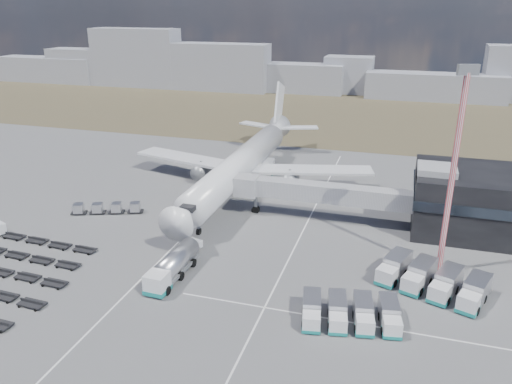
# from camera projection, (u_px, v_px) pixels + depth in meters

# --- Properties ---
(ground) EXTENTS (420.00, 420.00, 0.00)m
(ground) POSITION_uv_depth(u_px,v_px,m) (175.00, 260.00, 73.25)
(ground) COLOR #565659
(ground) RESTS_ON ground
(grass_strip) EXTENTS (420.00, 90.00, 0.01)m
(grass_strip) POSITION_uv_depth(u_px,v_px,m) (314.00, 112.00, 171.65)
(grass_strip) COLOR #4A412C
(grass_strip) RESTS_ON ground
(lane_markings) EXTENTS (47.12, 110.00, 0.01)m
(lane_markings) POSITION_uv_depth(u_px,v_px,m) (244.00, 260.00, 73.28)
(lane_markings) COLOR silver
(lane_markings) RESTS_ON ground
(terminal) EXTENTS (30.40, 16.40, 11.00)m
(terminal) POSITION_uv_depth(u_px,v_px,m) (510.00, 203.00, 79.87)
(terminal) COLOR black
(terminal) RESTS_ON ground
(jet_bridge) EXTENTS (30.30, 3.80, 7.05)m
(jet_bridge) POSITION_uv_depth(u_px,v_px,m) (310.00, 192.00, 85.41)
(jet_bridge) COLOR #939399
(jet_bridge) RESTS_ON ground
(airliner) EXTENTS (51.59, 64.53, 17.62)m
(airliner) POSITION_uv_depth(u_px,v_px,m) (243.00, 162.00, 100.33)
(airliner) COLOR silver
(airliner) RESTS_ON ground
(skyline) EXTENTS (305.93, 24.13, 25.08)m
(skyline) POSITION_uv_depth(u_px,v_px,m) (280.00, 71.00, 207.41)
(skyline) COLOR gray
(skyline) RESTS_ON ground
(fuel_tanker) EXTENTS (3.26, 11.41, 3.66)m
(fuel_tanker) POSITION_uv_depth(u_px,v_px,m) (173.00, 266.00, 67.81)
(fuel_tanker) COLOR silver
(fuel_tanker) RESTS_ON ground
(pushback_tug) EXTENTS (3.58, 2.55, 1.46)m
(pushback_tug) POSITION_uv_depth(u_px,v_px,m) (191.00, 244.00, 76.33)
(pushback_tug) COLOR silver
(pushback_tug) RESTS_ON ground
(catering_truck) EXTENTS (3.31, 6.32, 2.76)m
(catering_truck) POSITION_uv_depth(u_px,v_px,m) (268.00, 168.00, 109.19)
(catering_truck) COLOR silver
(catering_truck) RESTS_ON ground
(service_trucks_near) EXTENTS (12.10, 8.06, 2.49)m
(service_trucks_near) POSITION_uv_depth(u_px,v_px,m) (350.00, 312.00, 58.47)
(service_trucks_near) COLOR silver
(service_trucks_near) RESTS_ON ground
(service_trucks_far) EXTENTS (14.66, 11.25, 2.88)m
(service_trucks_far) POSITION_uv_depth(u_px,v_px,m) (432.00, 279.00, 65.03)
(service_trucks_far) COLOR silver
(service_trucks_far) RESTS_ON ground
(uld_row) EXTENTS (12.45, 5.96, 1.75)m
(uld_row) POSITION_uv_depth(u_px,v_px,m) (107.00, 208.00, 88.96)
(uld_row) COLOR black
(uld_row) RESTS_ON ground
(floodlight_mast) EXTENTS (2.69, 2.19, 28.42)m
(floodlight_mast) POSITION_uv_depth(u_px,v_px,m) (453.00, 175.00, 65.11)
(floodlight_mast) COLOR red
(floodlight_mast) RESTS_ON ground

